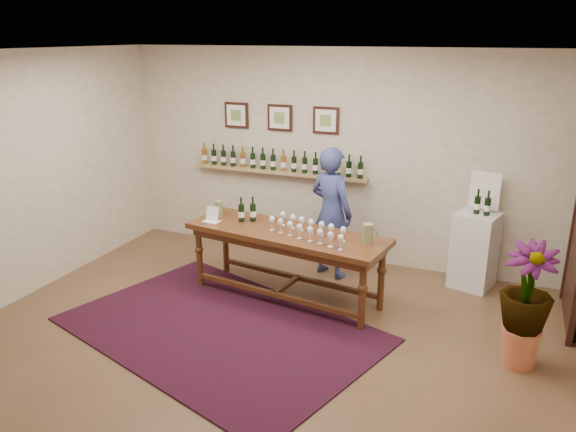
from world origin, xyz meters
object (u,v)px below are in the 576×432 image
at_px(person, 331,213).
at_px(display_pedestal, 474,250).
at_px(potted_plant, 525,306).
at_px(tasting_table, 286,241).

bearing_deg(person, display_pedestal, -148.56).
relative_size(display_pedestal, person, 0.56).
bearing_deg(potted_plant, display_pedestal, 108.71).
height_order(display_pedestal, person, person).
relative_size(tasting_table, person, 1.45).
bearing_deg(person, tasting_table, 93.17).
height_order(tasting_table, potted_plant, potted_plant).
bearing_deg(display_pedestal, tasting_table, -149.71).
bearing_deg(tasting_table, potted_plant, -2.79).
distance_m(display_pedestal, potted_plant, 1.74).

